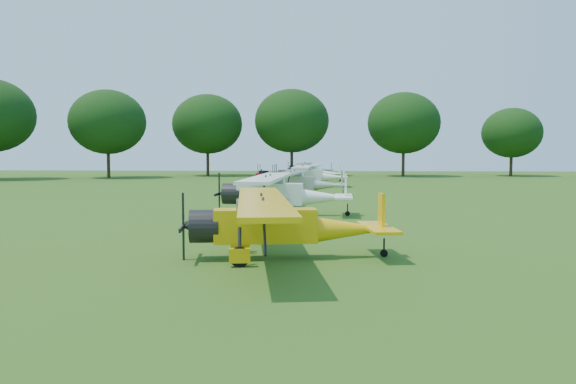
% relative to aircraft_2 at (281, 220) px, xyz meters
% --- Properties ---
extents(ground, '(160.00, 160.00, 0.00)m').
position_rel_aircraft_2_xyz_m(ground, '(-1.25, 8.89, -1.26)').
color(ground, '#2B4711').
rests_on(ground, ground).
extents(tree_belt, '(137.36, 130.27, 14.52)m').
position_rel_aircraft_2_xyz_m(tree_belt, '(2.32, 9.05, 6.76)').
color(tree_belt, '#322513').
rests_on(tree_belt, ground).
extents(aircraft_2, '(6.95, 11.02, 2.16)m').
position_rel_aircraft_2_xyz_m(aircraft_2, '(0.00, 0.00, 0.00)').
color(aircraft_2, '#F1B40A').
rests_on(aircraft_2, ground).
extents(aircraft_3, '(7.47, 11.87, 2.34)m').
position_rel_aircraft_2_xyz_m(aircraft_3, '(-1.00, 12.60, 0.11)').
color(aircraft_3, white).
rests_on(aircraft_3, ground).
extents(aircraft_4, '(6.86, 10.90, 2.14)m').
position_rel_aircraft_2_xyz_m(aircraft_4, '(-0.45, 25.88, -0.01)').
color(aircraft_4, silver).
rests_on(aircraft_4, ground).
extents(aircraft_5, '(7.29, 11.58, 2.29)m').
position_rel_aircraft_2_xyz_m(aircraft_5, '(-0.08, 38.60, 0.07)').
color(aircraft_5, white).
rests_on(aircraft_5, ground).
extents(aircraft_6, '(6.61, 10.47, 2.06)m').
position_rel_aircraft_2_xyz_m(aircraft_6, '(0.22, 50.82, -0.06)').
color(aircraft_6, white).
rests_on(aircraft_6, ground).
extents(aircraft_7, '(6.77, 10.79, 2.12)m').
position_rel_aircraft_2_xyz_m(aircraft_7, '(-0.71, 63.51, -0.02)').
color(aircraft_7, silver).
rests_on(aircraft_7, ground).
extents(golf_cart, '(2.58, 1.77, 2.07)m').
position_rel_aircraft_2_xyz_m(golf_cart, '(-5.88, 52.22, -0.57)').
color(golf_cart, '#A10B22').
rests_on(golf_cart, ground).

